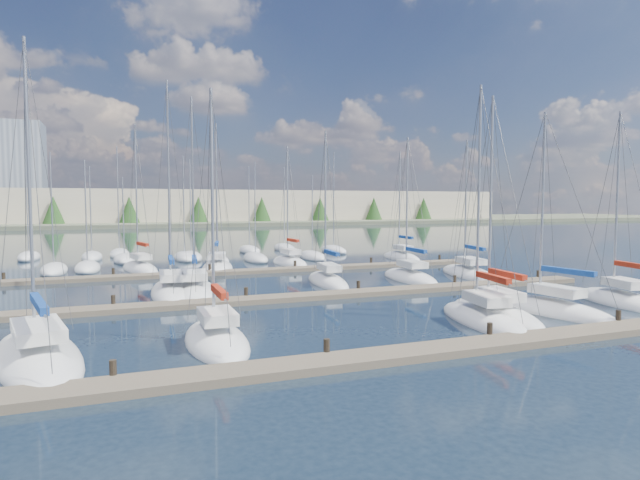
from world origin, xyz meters
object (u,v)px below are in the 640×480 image
object	(u,v)px
sailboat_m	(468,274)
sailboat_g	(620,301)
sailboat_r	(402,257)
sailboat_e	(495,314)
sailboat_b	(38,357)
sailboat_l	(410,278)
sailboat_f	(550,310)
sailboat_j	(195,291)
sailboat_p	(290,262)
sailboat_o	(217,267)
sailboat_k	(328,281)
sailboat_c	(216,341)
sailboat_n	(140,268)
sailboat_i	(171,291)
sailboat_d	(482,319)

from	to	relation	value
sailboat_m	sailboat_g	xyz separation A→B (m)	(0.91, -14.15, 0.01)
sailboat_r	sailboat_e	bearing A→B (deg)	-107.81
sailboat_b	sailboat_l	bearing A→B (deg)	17.17
sailboat_r	sailboat_f	world-z (taller)	sailboat_r
sailboat_j	sailboat_p	xyz separation A→B (m)	(11.63, 14.53, 0.01)
sailboat_o	sailboat_k	bearing A→B (deg)	-50.68
sailboat_c	sailboat_o	bearing A→B (deg)	80.47
sailboat_n	sailboat_e	bearing A→B (deg)	-71.48
sailboat_m	sailboat_g	distance (m)	14.18
sailboat_j	sailboat_p	distance (m)	18.61
sailboat_l	sailboat_i	bearing A→B (deg)	-175.93
sailboat_c	sailboat_p	size ratio (longest dim) A/B	0.94
sailboat_n	sailboat_l	bearing A→B (deg)	-47.97
sailboat_o	sailboat_g	xyz separation A→B (m)	(20.34, -26.45, -0.01)
sailboat_r	sailboat_n	size ratio (longest dim) A/B	0.89
sailboat_i	sailboat_o	bearing A→B (deg)	70.40
sailboat_j	sailboat_e	bearing A→B (deg)	-37.09
sailboat_l	sailboat_m	world-z (taller)	sailboat_m
sailboat_l	sailboat_p	distance (m)	15.28
sailboat_m	sailboat_k	bearing A→B (deg)	-168.56
sailboat_n	sailboat_e	world-z (taller)	sailboat_n
sailboat_r	sailboat_g	xyz separation A→B (m)	(-0.49, -28.08, -0.01)
sailboat_b	sailboat_e	distance (m)	22.43
sailboat_r	sailboat_m	bearing A→B (deg)	-93.42
sailboat_k	sailboat_o	world-z (taller)	sailboat_o
sailboat_o	sailboat_d	size ratio (longest dim) A/B	1.10
sailboat_o	sailboat_c	bearing A→B (deg)	-88.39
sailboat_o	sailboat_c	world-z (taller)	sailboat_o
sailboat_b	sailboat_d	xyz separation A→B (m)	(20.94, -0.78, 0.02)
sailboat_i	sailboat_m	distance (m)	24.92
sailboat_d	sailboat_m	size ratio (longest dim) A/B	1.06
sailboat_k	sailboat_l	bearing A→B (deg)	2.39
sailboat_k	sailboat_g	xyz separation A→B (m)	(14.00, -14.18, -0.01)
sailboat_b	sailboat_m	distance (m)	34.68
sailboat_b	sailboat_i	world-z (taller)	sailboat_i
sailboat_k	sailboat_j	size ratio (longest dim) A/B	0.88
sailboat_n	sailboat_d	distance (m)	33.34
sailboat_n	sailboat_r	bearing A→B (deg)	-12.84
sailboat_o	sailboat_b	bearing A→B (deg)	-102.14
sailboat_k	sailboat_b	bearing A→B (deg)	-135.83
sailboat_b	sailboat_m	size ratio (longest dim) A/B	1.09
sailboat_k	sailboat_g	world-z (taller)	sailboat_g
sailboat_b	sailboat_m	world-z (taller)	sailboat_b
sailboat_r	sailboat_i	bearing A→B (deg)	-149.06
sailboat_f	sailboat_e	xyz separation A→B (m)	(-3.75, 0.16, 0.00)
sailboat_i	sailboat_j	xyz separation A→B (m)	(1.54, -0.31, -0.01)
sailboat_n	sailboat_j	size ratio (longest dim) A/B	1.00
sailboat_b	sailboat_j	xyz separation A→B (m)	(8.08, 13.84, 0.01)
sailboat_f	sailboat_m	size ratio (longest dim) A/B	0.98
sailboat_r	sailboat_e	distance (m)	30.32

